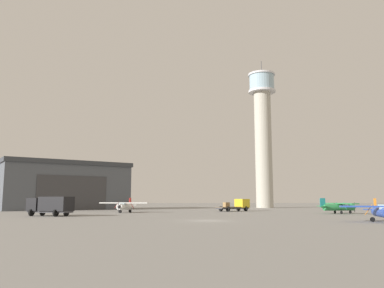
% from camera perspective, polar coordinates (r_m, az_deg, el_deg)
% --- Properties ---
extents(ground_plane, '(400.00, 400.00, 0.00)m').
position_cam_1_polar(ground_plane, '(45.46, 2.20, -11.13)').
color(ground_plane, gray).
extents(control_tower, '(7.83, 7.83, 43.00)m').
position_cam_1_polar(control_tower, '(114.70, 10.33, 1.99)').
color(control_tower, '#B2AD9E').
rests_on(control_tower, ground_plane).
extents(hangar, '(33.70, 30.46, 11.14)m').
position_cam_1_polar(hangar, '(99.23, -18.42, -5.82)').
color(hangar, '#4C5159').
rests_on(hangar, ground_plane).
extents(airplane_blue, '(8.59, 6.70, 2.53)m').
position_cam_1_polar(airplane_blue, '(47.33, 25.95, -8.78)').
color(airplane_blue, '#2847A8').
rests_on(airplane_blue, ground_plane).
extents(airplane_green, '(6.91, 8.84, 2.60)m').
position_cam_1_polar(airplane_green, '(70.79, 20.59, -8.54)').
color(airplane_green, '#287A42').
rests_on(airplane_green, ground_plane).
extents(airplane_white, '(9.14, 7.15, 2.69)m').
position_cam_1_polar(airplane_white, '(73.00, -9.80, -8.87)').
color(airplane_white, white).
rests_on(airplane_white, ground_plane).
extents(truck_box_black, '(7.28, 4.96, 2.79)m').
position_cam_1_polar(truck_box_black, '(60.99, -19.93, -8.37)').
color(truck_box_black, '#38383D').
rests_on(truck_box_black, ground_plane).
extents(truck_flatbed_yellow, '(7.34, 6.13, 2.47)m').
position_cam_1_polar(truck_flatbed_yellow, '(80.82, 6.60, -8.87)').
color(truck_flatbed_yellow, '#38383D').
rests_on(truck_flatbed_yellow, ground_plane).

